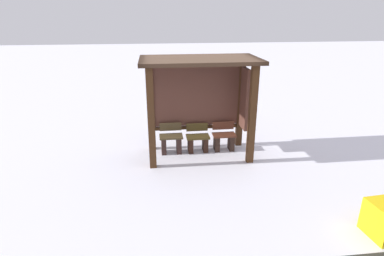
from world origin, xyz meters
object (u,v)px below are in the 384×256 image
(bench_left_inside, at_px, (171,142))
(bench_center_inside, at_px, (198,141))
(bench_right_inside, at_px, (224,139))
(bus_shelter, at_px, (202,87))

(bench_left_inside, distance_m, bench_center_inside, 0.68)
(bench_right_inside, bearing_deg, bench_left_inside, -179.98)
(bench_left_inside, relative_size, bench_center_inside, 1.05)
(bench_left_inside, height_order, bench_right_inside, bench_left_inside)
(bench_left_inside, xyz_separation_m, bench_right_inside, (1.37, 0.00, -0.01))
(bus_shelter, xyz_separation_m, bench_right_inside, (0.60, 0.07, -1.41))
(bus_shelter, height_order, bench_right_inside, bus_shelter)
(bus_shelter, distance_m, bench_right_inside, 1.53)
(bus_shelter, height_order, bench_center_inside, bus_shelter)
(bench_left_inside, distance_m, bench_right_inside, 1.37)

